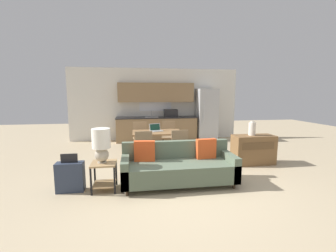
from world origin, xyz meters
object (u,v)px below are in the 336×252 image
(couch, at_px, (178,167))
(credenza, at_px, (253,150))
(dining_table, at_px, (157,134))
(laptop, at_px, (156,129))
(dining_chair_far_left, at_px, (141,136))
(suitcase, at_px, (70,177))
(side_table, at_px, (104,172))
(dining_chair_far_right, at_px, (169,135))
(refrigerator, at_px, (206,115))
(table_lamp, at_px, (101,143))
(vase, at_px, (252,129))
(dining_chair_near_right, at_px, (178,146))
(dining_chair_near_left, at_px, (143,148))

(couch, height_order, credenza, couch)
(dining_table, relative_size, laptop, 3.42)
(couch, height_order, dining_chair_far_left, dining_chair_far_left)
(laptop, distance_m, suitcase, 2.69)
(side_table, height_order, dining_chair_far_right, dining_chair_far_right)
(side_table, relative_size, dining_chair_far_left, 0.57)
(refrigerator, xyz_separation_m, table_lamp, (-3.32, -4.17, -0.10))
(refrigerator, relative_size, credenza, 1.91)
(table_lamp, xyz_separation_m, laptop, (1.18, 2.02, -0.09))
(vase, relative_size, dining_chair_near_right, 0.39)
(dining_table, bearing_deg, laptop, 101.92)
(vase, bearing_deg, dining_chair_near_right, 177.63)
(dining_table, xyz_separation_m, credenza, (2.32, -0.86, -0.30))
(refrigerator, height_order, suitcase, refrigerator)
(dining_chair_near_right, bearing_deg, vase, 174.60)
(dining_table, bearing_deg, dining_chair_near_right, -60.62)
(refrigerator, distance_m, side_table, 5.35)
(dining_chair_near_right, relative_size, suitcase, 1.31)
(side_table, distance_m, dining_chair_far_right, 3.16)
(dining_table, xyz_separation_m, dining_chair_far_left, (-0.43, 0.73, -0.17))
(suitcase, bearing_deg, vase, 14.33)
(laptop, bearing_deg, refrigerator, 25.34)
(suitcase, bearing_deg, couch, 1.74)
(couch, distance_m, suitcase, 1.98)
(side_table, distance_m, dining_chair_far_left, 2.74)
(table_lamp, distance_m, credenza, 3.70)
(vase, distance_m, laptop, 2.49)
(dining_chair_near_left, xyz_separation_m, suitcase, (-1.35, -1.08, -0.22))
(refrigerator, relative_size, side_table, 3.75)
(couch, xyz_separation_m, vase, (2.06, 0.97, 0.56))
(refrigerator, xyz_separation_m, dining_table, (-2.12, -2.27, -0.30))
(credenza, bearing_deg, dining_chair_far_right, 138.35)
(side_table, relative_size, dining_chair_far_right, 0.57)
(refrigerator, bearing_deg, side_table, -128.28)
(laptop, bearing_deg, dining_table, -97.73)
(refrigerator, xyz_separation_m, couch, (-1.91, -4.07, -0.63))
(couch, relative_size, dining_chair_near_right, 2.38)
(refrigerator, height_order, dining_chair_near_right, refrigerator)
(refrigerator, bearing_deg, dining_chair_far_right, -139.27)
(credenza, relative_size, dining_chair_near_right, 1.12)
(couch, relative_size, laptop, 5.56)
(side_table, distance_m, dining_chair_near_left, 1.36)
(side_table, bearing_deg, laptop, 60.50)
(dining_chair_far_left, bearing_deg, vase, -35.03)
(dining_chair_near_right, bearing_deg, dining_table, -63.64)
(dining_chair_far_right, bearing_deg, side_table, -112.42)
(refrigerator, bearing_deg, table_lamp, -128.55)
(side_table, bearing_deg, table_lamp, 172.16)
(dining_chair_far_left, height_order, suitcase, dining_chair_far_left)
(dining_table, bearing_deg, side_table, -121.56)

